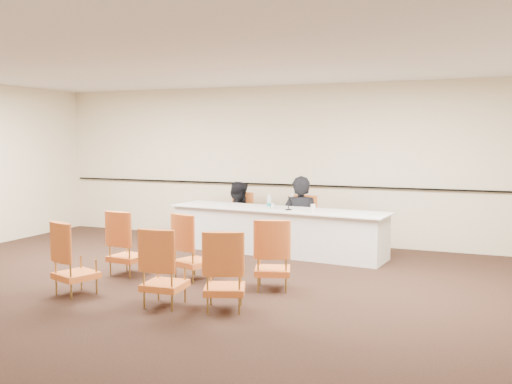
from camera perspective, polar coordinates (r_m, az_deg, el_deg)
floor at (r=7.60m, az=-6.89°, el=-9.85°), size 10.00×10.00×0.00m
ceiling at (r=7.40m, az=-7.16°, el=13.18°), size 10.00×10.00×0.00m
wall_back at (r=11.01m, az=3.14°, el=2.83°), size 10.00×0.04×3.00m
wall_rail at (r=11.00m, az=3.06°, el=0.73°), size 9.80×0.04×0.03m
panel_table at (r=9.92m, az=2.12°, el=-3.90°), size 3.97×1.30×0.78m
panelist_main at (r=10.36m, az=4.48°, el=-3.60°), size 0.73×0.51×1.89m
panelist_main_chair at (r=10.34m, az=4.49°, el=-3.06°), size 0.55×0.55×0.95m
panelist_second at (r=10.95m, az=-1.86°, el=-3.12°), size 0.81×0.65×1.60m
panelist_second_chair at (r=10.93m, az=-1.86°, el=-2.59°), size 0.55×0.55×0.95m
papers at (r=9.69m, az=3.66°, el=-1.79°), size 0.36×0.32×0.00m
microphone at (r=9.63m, az=3.28°, el=-1.02°), size 0.11×0.20×0.28m
water_bottle at (r=9.83m, az=1.31°, el=-0.94°), size 0.09×0.09×0.26m
drinking_glass at (r=9.79m, az=1.67°, el=-1.42°), size 0.07×0.07×0.10m
coffee_cup at (r=9.44m, az=5.73°, el=-1.61°), size 0.10×0.10×0.13m
aud_chair_front_left at (r=8.57m, az=-12.71°, el=-4.94°), size 0.55×0.55×0.95m
aud_chair_front_mid at (r=8.10m, az=-6.27°, el=-5.44°), size 0.64×0.64×0.95m
aud_chair_front_right at (r=7.55m, az=1.67°, el=-6.20°), size 0.63×0.63×0.95m
aud_chair_back_left at (r=7.67m, az=-17.59°, el=-6.28°), size 0.64×0.64×0.95m
aud_chair_back_mid at (r=6.91m, az=-9.13°, el=-7.37°), size 0.54×0.54×0.95m
aud_chair_back_right at (r=6.66m, az=-3.16°, el=-7.78°), size 0.65×0.65×0.95m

